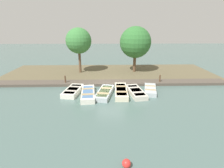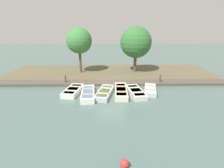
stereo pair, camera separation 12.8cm
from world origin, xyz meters
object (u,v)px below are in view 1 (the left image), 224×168
(rowboat_2, at_px, (105,93))
(park_tree_far_left, at_px, (79,41))
(park_tree_left, at_px, (135,42))
(rowboat_4, at_px, (136,92))
(rowboat_5, at_px, (150,90))
(mooring_post_far, at_px, (160,79))
(rowboat_3, at_px, (121,91))
(mooring_post_near, at_px, (65,80))
(rowboat_1, at_px, (88,94))
(rowboat_0, at_px, (73,91))
(buoy, at_px, (126,163))

(rowboat_2, height_order, park_tree_far_left, park_tree_far_left)
(rowboat_2, xyz_separation_m, park_tree_left, (-6.87, 3.47, 3.43))
(rowboat_4, bearing_deg, park_tree_far_left, -148.75)
(rowboat_5, bearing_deg, rowboat_2, -69.14)
(mooring_post_far, bearing_deg, park_tree_left, -156.17)
(rowboat_3, height_order, mooring_post_near, mooring_post_near)
(park_tree_left, bearing_deg, rowboat_1, -34.22)
(rowboat_0, distance_m, rowboat_2, 2.74)
(rowboat_0, bearing_deg, mooring_post_far, 114.58)
(buoy, bearing_deg, rowboat_4, 168.39)
(rowboat_1, distance_m, rowboat_2, 1.38)
(mooring_post_far, relative_size, park_tree_left, 0.18)
(rowboat_0, relative_size, rowboat_2, 0.86)
(rowboat_0, distance_m, mooring_post_near, 2.47)
(rowboat_1, distance_m, rowboat_3, 2.77)
(rowboat_2, bearing_deg, rowboat_3, 110.73)
(rowboat_3, xyz_separation_m, park_tree_far_left, (-6.44, -4.34, 3.59))
(mooring_post_near, distance_m, park_tree_far_left, 5.30)
(rowboat_0, height_order, rowboat_2, rowboat_0)
(rowboat_3, relative_size, rowboat_4, 1.11)
(rowboat_5, xyz_separation_m, park_tree_left, (-6.27, -0.48, 3.43))
(rowboat_0, height_order, rowboat_1, rowboat_0)
(rowboat_0, distance_m, rowboat_3, 4.08)
(rowboat_0, bearing_deg, park_tree_far_left, -168.23)
(buoy, distance_m, park_tree_left, 15.31)
(rowboat_1, bearing_deg, park_tree_far_left, -171.91)
(rowboat_1, relative_size, rowboat_3, 0.99)
(rowboat_1, height_order, rowboat_2, rowboat_1)
(mooring_post_near, height_order, mooring_post_far, same)
(mooring_post_near, bearing_deg, park_tree_far_left, 167.94)
(rowboat_4, bearing_deg, rowboat_5, 102.61)
(rowboat_5, bearing_deg, rowboat_1, -68.87)
(rowboat_4, height_order, park_tree_far_left, park_tree_far_left)
(park_tree_left, bearing_deg, rowboat_4, -7.20)
(rowboat_0, bearing_deg, rowboat_4, 95.37)
(rowboat_0, relative_size, buoy, 7.90)
(rowboat_0, xyz_separation_m, rowboat_1, (0.67, 1.34, -0.00))
(rowboat_3, bearing_deg, rowboat_1, -78.76)
(mooring_post_far, bearing_deg, rowboat_0, -74.79)
(mooring_post_far, bearing_deg, park_tree_far_left, -115.91)
(rowboat_3, bearing_deg, rowboat_0, -91.19)
(buoy, relative_size, park_tree_left, 0.07)
(rowboat_2, bearing_deg, park_tree_far_left, -144.12)
(rowboat_4, bearing_deg, rowboat_3, -105.64)
(buoy, bearing_deg, mooring_post_near, -155.35)
(park_tree_left, bearing_deg, park_tree_far_left, -88.15)
(buoy, bearing_deg, rowboat_1, -162.90)
(rowboat_5, relative_size, park_tree_far_left, 0.53)
(rowboat_1, xyz_separation_m, rowboat_3, (-0.45, 2.74, 0.01))
(rowboat_3, bearing_deg, rowboat_2, -79.18)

